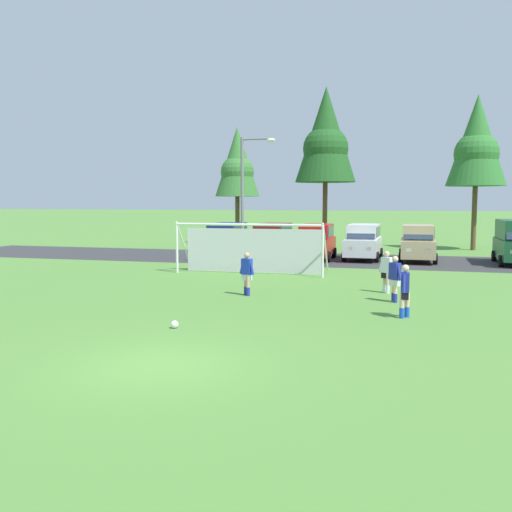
{
  "coord_description": "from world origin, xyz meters",
  "views": [
    {
      "loc": [
        5.21,
        -10.92,
        3.55
      ],
      "look_at": [
        0.01,
        7.94,
        1.64
      ],
      "focal_mm": 39.29,
      "sensor_mm": 36.0,
      "label": 1
    }
  ],
  "objects_px": {
    "player_midfield_center": "(386,272)",
    "player_winger_left": "(247,274)",
    "parked_car_slot_far_left": "(227,239)",
    "parked_car_slot_center": "(363,242)",
    "player_striker_near": "(395,279)",
    "player_defender_far": "(405,291)",
    "soccer_goal": "(252,247)",
    "parked_car_slot_left": "(272,240)",
    "parked_car_slot_center_left": "(316,241)",
    "parked_car_slot_center_right": "(418,243)",
    "street_lamp": "(246,200)",
    "soccer_ball": "(175,324)"
  },
  "relations": [
    {
      "from": "player_midfield_center",
      "to": "player_defender_far",
      "type": "height_order",
      "value": "same"
    },
    {
      "from": "player_midfield_center",
      "to": "parked_car_slot_center_left",
      "type": "relative_size",
      "value": 0.35
    },
    {
      "from": "soccer_goal",
      "to": "player_winger_left",
      "type": "height_order",
      "value": "soccer_goal"
    },
    {
      "from": "player_striker_near",
      "to": "parked_car_slot_left",
      "type": "bearing_deg",
      "value": 118.92
    },
    {
      "from": "player_striker_near",
      "to": "player_midfield_center",
      "type": "bearing_deg",
      "value": 100.62
    },
    {
      "from": "soccer_ball",
      "to": "street_lamp",
      "type": "relative_size",
      "value": 0.03
    },
    {
      "from": "player_striker_near",
      "to": "player_defender_far",
      "type": "bearing_deg",
      "value": -82.06
    },
    {
      "from": "soccer_ball",
      "to": "player_defender_far",
      "type": "distance_m",
      "value": 7.04
    },
    {
      "from": "player_striker_near",
      "to": "parked_car_slot_center_left",
      "type": "bearing_deg",
      "value": 110.13
    },
    {
      "from": "player_winger_left",
      "to": "parked_car_slot_center",
      "type": "bearing_deg",
      "value": 77.62
    },
    {
      "from": "player_defender_far",
      "to": "player_winger_left",
      "type": "bearing_deg",
      "value": 155.43
    },
    {
      "from": "player_midfield_center",
      "to": "player_winger_left",
      "type": "xyz_separation_m",
      "value": [
        -5.08,
        -1.99,
        0.0
      ]
    },
    {
      "from": "parked_car_slot_center_left",
      "to": "parked_car_slot_center_right",
      "type": "distance_m",
      "value": 6.03
    },
    {
      "from": "parked_car_slot_left",
      "to": "parked_car_slot_center_left",
      "type": "relative_size",
      "value": 1.02
    },
    {
      "from": "parked_car_slot_center_right",
      "to": "street_lamp",
      "type": "xyz_separation_m",
      "value": [
        -9.13,
        -5.25,
        2.51
      ]
    },
    {
      "from": "player_striker_near",
      "to": "street_lamp",
      "type": "xyz_separation_m",
      "value": [
        -8.19,
        9.08,
        2.8
      ]
    },
    {
      "from": "parked_car_slot_left",
      "to": "parked_car_slot_center_left",
      "type": "height_order",
      "value": "same"
    },
    {
      "from": "player_winger_left",
      "to": "street_lamp",
      "type": "relative_size",
      "value": 0.23
    },
    {
      "from": "parked_car_slot_far_left",
      "to": "parked_car_slot_center_left",
      "type": "height_order",
      "value": "same"
    },
    {
      "from": "player_striker_near",
      "to": "player_defender_far",
      "type": "relative_size",
      "value": 1.0
    },
    {
      "from": "soccer_goal",
      "to": "street_lamp",
      "type": "height_order",
      "value": "street_lamp"
    },
    {
      "from": "soccer_goal",
      "to": "player_winger_left",
      "type": "xyz_separation_m",
      "value": [
        1.66,
        -6.49,
        -0.47
      ]
    },
    {
      "from": "player_defender_far",
      "to": "parked_car_slot_center",
      "type": "xyz_separation_m",
      "value": [
        -2.64,
        17.16,
        0.29
      ]
    },
    {
      "from": "soccer_goal",
      "to": "street_lamp",
      "type": "relative_size",
      "value": 1.07
    },
    {
      "from": "parked_car_slot_center_right",
      "to": "street_lamp",
      "type": "relative_size",
      "value": 0.66
    },
    {
      "from": "soccer_ball",
      "to": "parked_car_slot_center_left",
      "type": "distance_m",
      "value": 19.78
    },
    {
      "from": "parked_car_slot_center_left",
      "to": "parked_car_slot_left",
      "type": "bearing_deg",
      "value": 167.54
    },
    {
      "from": "parked_car_slot_far_left",
      "to": "street_lamp",
      "type": "height_order",
      "value": "street_lamp"
    },
    {
      "from": "player_defender_far",
      "to": "street_lamp",
      "type": "relative_size",
      "value": 0.23
    },
    {
      "from": "player_midfield_center",
      "to": "player_winger_left",
      "type": "relative_size",
      "value": 1.0
    },
    {
      "from": "soccer_goal",
      "to": "street_lamp",
      "type": "bearing_deg",
      "value": 112.51
    },
    {
      "from": "player_defender_far",
      "to": "parked_car_slot_center_right",
      "type": "height_order",
      "value": "parked_car_slot_center_right"
    },
    {
      "from": "soccer_ball",
      "to": "player_midfield_center",
      "type": "relative_size",
      "value": 0.13
    },
    {
      "from": "player_defender_far",
      "to": "parked_car_slot_center_right",
      "type": "bearing_deg",
      "value": 88.11
    },
    {
      "from": "soccer_goal",
      "to": "parked_car_slot_left",
      "type": "height_order",
      "value": "soccer_goal"
    },
    {
      "from": "soccer_goal",
      "to": "parked_car_slot_center_right",
      "type": "bearing_deg",
      "value": 44.35
    },
    {
      "from": "parked_car_slot_center_right",
      "to": "parked_car_slot_left",
      "type": "bearing_deg",
      "value": 178.97
    },
    {
      "from": "parked_car_slot_left",
      "to": "street_lamp",
      "type": "distance_m",
      "value": 5.96
    },
    {
      "from": "soccer_ball",
      "to": "player_winger_left",
      "type": "relative_size",
      "value": 0.13
    },
    {
      "from": "parked_car_slot_far_left",
      "to": "parked_car_slot_center",
      "type": "distance_m",
      "value": 8.79
    },
    {
      "from": "player_defender_far",
      "to": "player_striker_near",
      "type": "bearing_deg",
      "value": 97.94
    },
    {
      "from": "player_defender_far",
      "to": "parked_car_slot_center_left",
      "type": "distance_m",
      "value": 17.4
    },
    {
      "from": "street_lamp",
      "to": "player_winger_left",
      "type": "bearing_deg",
      "value": -73.24
    },
    {
      "from": "soccer_ball",
      "to": "street_lamp",
      "type": "xyz_separation_m",
      "value": [
        -2.35,
        14.98,
        3.52
      ]
    },
    {
      "from": "player_striker_near",
      "to": "soccer_ball",
      "type": "bearing_deg",
      "value": -134.67
    },
    {
      "from": "player_striker_near",
      "to": "player_defender_far",
      "type": "height_order",
      "value": "same"
    },
    {
      "from": "player_winger_left",
      "to": "parked_car_slot_center_right",
      "type": "height_order",
      "value": "parked_car_slot_center_right"
    },
    {
      "from": "player_striker_near",
      "to": "player_winger_left",
      "type": "relative_size",
      "value": 1.0
    },
    {
      "from": "soccer_goal",
      "to": "player_midfield_center",
      "type": "xyz_separation_m",
      "value": [
        6.74,
        -4.49,
        -0.47
      ]
    },
    {
      "from": "player_midfield_center",
      "to": "parked_car_slot_center",
      "type": "xyz_separation_m",
      "value": [
        -1.9,
        12.5,
        0.29
      ]
    }
  ]
}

